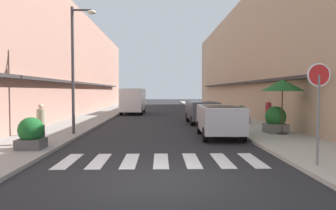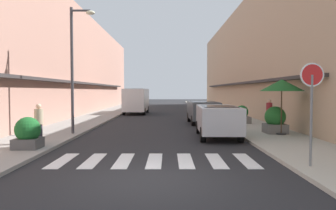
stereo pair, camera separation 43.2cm
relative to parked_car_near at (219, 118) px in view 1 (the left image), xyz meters
The scene contains 17 objects.
ground_plane 13.50m from the parked_car_near, 101.64° to the left, with size 111.55×111.55×0.00m, color #232326.
sidewalk_left 15.46m from the parked_car_near, 121.29° to the left, with size 3.07×70.99×0.12m, color gray.
sidewalk_right 13.47m from the parked_car_near, 78.92° to the left, with size 3.07×70.99×0.12m, color #ADA899.
building_row_left 19.37m from the parked_car_near, 129.28° to the left, with size 5.50×47.64×9.12m.
building_row_right 16.63m from the parked_car_near, 65.82° to the left, with size 5.50×47.64×9.89m.
crosswalk 5.71m from the parked_car_near, 118.78° to the right, with size 6.15×2.20×0.01m.
parked_car_near is the anchor object (origin of this frame).
parked_car_mid 6.37m from the parked_car_near, 90.00° to the left, with size 1.91×4.01×1.47m.
delivery_van 16.50m from the parked_car_near, 108.68° to the left, with size 2.10×5.44×2.37m.
round_street_sign 6.50m from the parked_car_near, 75.75° to the right, with size 0.65×0.07×2.80m.
street_lamp 7.29m from the parked_car_near, behind, with size 1.19×0.28×5.99m.
cafe_umbrella 3.37m from the parked_car_near, ahead, with size 2.03×2.03×2.58m.
planter_corner 8.06m from the parked_car_near, 154.68° to the right, with size 0.90×0.90×1.12m.
planter_midblock 2.99m from the parked_car_near, 14.57° to the left, with size 1.00×1.00×1.29m.
planter_far 6.09m from the parked_car_near, 67.01° to the left, with size 1.01×1.01×1.12m.
pedestrian_walking_near 7.68m from the parked_car_near, 162.11° to the right, with size 0.34×0.34×1.55m.
pedestrian_walking_far 4.98m from the parked_car_near, 45.75° to the left, with size 0.34×0.34×1.57m.
Camera 1 is at (-0.02, -7.78, 2.16)m, focal length 34.67 mm.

